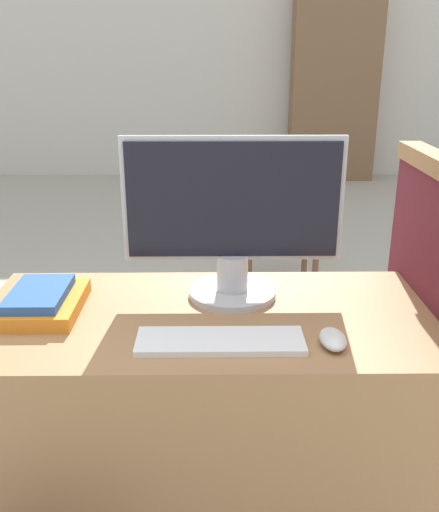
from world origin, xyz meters
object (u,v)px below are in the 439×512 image
monitor (233,219)px  far_chair (279,211)px  book_stack (44,301)px  mouse (333,339)px  keyboard (220,341)px

monitor → far_chair: (0.34, 1.77, -0.47)m
monitor → book_stack: (-0.52, -0.10, -0.20)m
mouse → book_stack: size_ratio=0.39×
monitor → far_chair: bearing=79.2°
monitor → mouse: monitor is taller
book_stack → keyboard: bearing=-21.8°
mouse → far_chair: far_chair is taller
monitor → mouse: bearing=-52.2°
monitor → mouse: size_ratio=5.64×
mouse → far_chair: size_ratio=0.12×
far_chair → mouse: bearing=-113.5°
keyboard → book_stack: book_stack is taller
mouse → book_stack: 0.78m
book_stack → far_chair: 2.07m
far_chair → monitor: bearing=-121.4°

